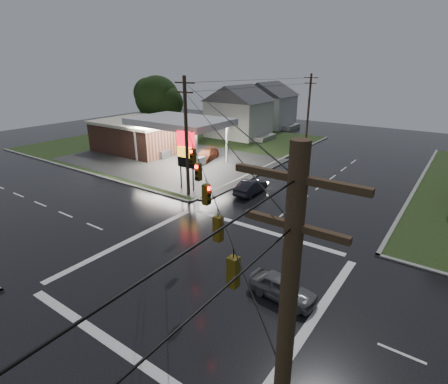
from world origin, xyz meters
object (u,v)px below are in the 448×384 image
Objects in this scene: utility_pole_n at (309,108)px; house_near at (239,111)px; pylon_sign at (186,151)px; gas_station at (148,134)px; car_north at (251,187)px; utility_pole_nw at (186,136)px; house_far at (268,104)px; car_pump at (207,155)px; car_crossing at (283,288)px; tree_nw_behind at (158,98)px.

house_near is (-11.45, -2.00, -1.06)m from utility_pole_n.
gas_station is at bearing 148.78° from pylon_sign.
gas_station is 6.21× the size of car_north.
pylon_sign is at bearing 135.00° from utility_pole_nw.
house_near is 1.00× the size of house_far.
car_pump is at bearing -33.40° from car_north.
house_near is at bearing 94.22° from car_pump.
house_far is at bearing 82.50° from gas_station.
house_far is at bearing 34.82° from car_crossing.
utility_pole_n is at bearing 90.00° from utility_pole_nw.
car_pump is at bearing 5.27° from gas_station.
utility_pole_nw reaches higher than car_north.
house_near reaches higher than gas_station.
car_north is (29.03, -16.67, -5.49)m from tree_nw_behind.
utility_pole_nw reaches higher than house_far.
utility_pole_n is 2.49× the size of car_north.
pylon_sign is 11.93m from car_pump.
house_near reaches higher than pylon_sign.
pylon_sign is at bearing -67.72° from house_near.
house_far is 1.10× the size of tree_nw_behind.
utility_pole_n is 11.67m from house_near.
utility_pole_nw is 1.00× the size of house_far.
car_crossing is (15.45, -10.02, -3.35)m from pylon_sign.
house_near is at bearing -54.80° from car_north.
car_pump is (17.90, -9.40, -5.46)m from tree_nw_behind.
utility_pole_nw is 2.86× the size of car_crossing.
car_crossing is at bearing -32.96° from pylon_sign.
house_near is at bearing 73.83° from gas_station.
utility_pole_n is 1.05× the size of tree_nw_behind.
pylon_sign is 39.21m from house_far.
house_far is at bearing 56.56° from tree_nw_behind.
utility_pole_nw reaches higher than house_near.
car_north is at bearing -46.94° from car_pump.
gas_station is 19.38m from utility_pole_nw.
tree_nw_behind is at bearing 140.13° from pylon_sign.
car_crossing is at bearing -53.90° from house_near.
car_north is 13.30m from car_pump.
house_near is 28.08m from car_north.
car_crossing is at bearing -37.26° from tree_nw_behind.
gas_station is at bearing 63.20° from car_crossing.
tree_nw_behind is (-24.34, 20.49, 0.46)m from utility_pole_nw.
car_pump is at bearing 51.40° from car_crossing.
house_near is 12.04m from house_far.
house_far reaches higher than car_pump.
gas_station is 21.90m from car_north.
utility_pole_nw is 2.61× the size of car_north.
tree_nw_behind is at bearing -123.44° from house_far.
car_north is (5.69, 2.82, -3.32)m from pylon_sign.
car_north is at bearing -79.24° from utility_pole_n.
house_far is at bearing -63.94° from car_north.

